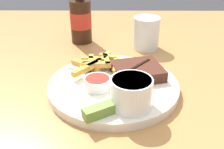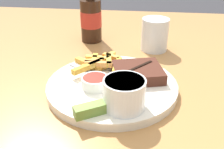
{
  "view_description": "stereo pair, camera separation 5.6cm",
  "coord_description": "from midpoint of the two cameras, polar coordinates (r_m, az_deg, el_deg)",
  "views": [
    {
      "loc": [
        0.0,
        -0.49,
        1.05
      ],
      "look_at": [
        0.0,
        0.0,
        0.78
      ],
      "focal_mm": 42.0,
      "sensor_mm": 36.0,
      "label": 1
    },
    {
      "loc": [
        0.06,
        -0.49,
        1.05
      ],
      "look_at": [
        0.0,
        0.0,
        0.78
      ],
      "focal_mm": 42.0,
      "sensor_mm": 36.0,
      "label": 2
    }
  ],
  "objects": [
    {
      "name": "dinner_plate",
      "position": [
        0.57,
        2.79,
        -2.62
      ],
      "size": [
        0.28,
        0.28,
        0.02
      ],
      "color": "silver",
      "rests_on": "dining_table"
    },
    {
      "name": "fries_pile",
      "position": [
        0.63,
        0.02,
        2.55
      ],
      "size": [
        0.13,
        0.14,
        0.02
      ],
      "color": "gold",
      "rests_on": "dinner_plate"
    },
    {
      "name": "drinking_glass",
      "position": [
        0.78,
        11.36,
        8.49
      ],
      "size": [
        0.08,
        0.08,
        0.09
      ],
      "color": "silver",
      "rests_on": "dining_table"
    },
    {
      "name": "dipping_sauce_cup",
      "position": [
        0.55,
        -0.81,
        -1.66
      ],
      "size": [
        0.06,
        0.06,
        0.02
      ],
      "color": "silver",
      "rests_on": "dinner_plate"
    },
    {
      "name": "dining_table",
      "position": [
        0.61,
        2.64,
        -8.31
      ],
      "size": [
        1.48,
        1.33,
        0.74
      ],
      "color": "#A87542",
      "rests_on": "ground_plane"
    },
    {
      "name": "steak_portion",
      "position": [
        0.59,
        8.34,
        0.42
      ],
      "size": [
        0.13,
        0.12,
        0.03
      ],
      "color": "#472319",
      "rests_on": "dinner_plate"
    },
    {
      "name": "fork_utensil",
      "position": [
        0.61,
        -2.61,
        0.61
      ],
      "size": [
        0.12,
        0.09,
        0.0
      ],
      "rotation": [
        0.0,
        0.0,
        5.68
      ],
      "color": "#B7B7BC",
      "rests_on": "dinner_plate"
    },
    {
      "name": "coleslaw_cup",
      "position": [
        0.48,
        6.06,
        -3.97
      ],
      "size": [
        0.08,
        0.08,
        0.06
      ],
      "color": "white",
      "rests_on": "dinner_plate"
    },
    {
      "name": "beer_bottle",
      "position": [
        0.82,
        -2.62,
        12.18
      ],
      "size": [
        0.06,
        0.06,
        0.21
      ],
      "color": "black",
      "rests_on": "dining_table"
    },
    {
      "name": "pickle_spear",
      "position": [
        0.47,
        -0.88,
        -7.66
      ],
      "size": [
        0.07,
        0.05,
        0.02
      ],
      "color": "olive",
      "rests_on": "dinner_plate"
    }
  ]
}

